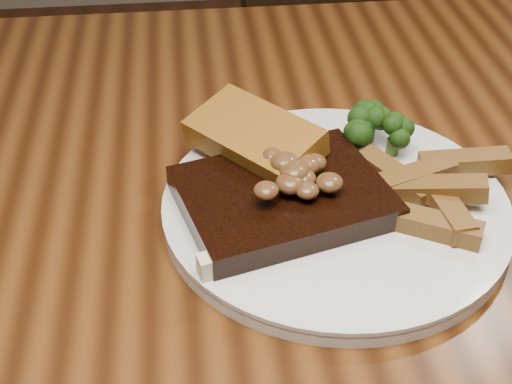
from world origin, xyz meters
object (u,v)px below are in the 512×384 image
Objects in this scene: dining_table at (244,297)px; plate at (335,208)px; chair_far at (343,55)px; potato_wedges at (427,187)px; steak at (283,198)px; garlic_bread at (254,156)px.

dining_table is 0.13m from plate.
chair_far reaches higher than plate.
dining_table is 15.26× the size of potato_wedges.
garlic_bread reaches higher than steak.
garlic_bread is at bearing 74.83° from dining_table.
steak is 0.13m from potato_wedges.
steak is 1.40× the size of garlic_bread.
plate reaches higher than dining_table.
chair_far is at bearing 76.32° from plate.
potato_wedges is (0.08, -0.00, 0.02)m from plate.
steak reaches higher than plate.
chair_far reaches higher than dining_table.
steak is (0.03, -0.00, 0.12)m from dining_table.
chair_far is 0.78m from steak.
plate is (0.08, 0.00, 0.10)m from dining_table.
dining_table is 0.14m from garlic_bread.
chair_far is 0.76m from plate.
plate is 0.08m from potato_wedges.
plate is at bearing -10.44° from steak.
dining_table is 1.65× the size of chair_far.
steak and potato_wedges have the same top height.
garlic_bread is at bearing 136.67° from plate.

